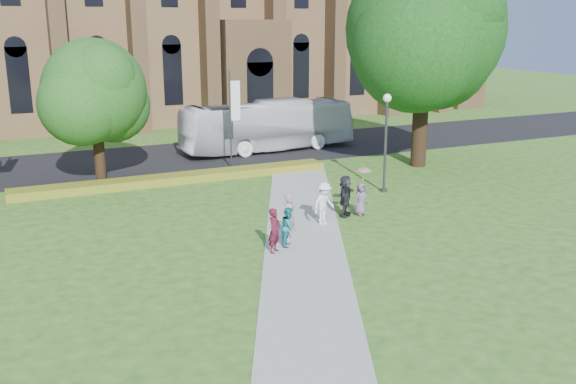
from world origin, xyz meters
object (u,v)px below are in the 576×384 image
streetlamp (386,131)px  pedestrian_0 (274,230)px  tour_coach (268,126)px  large_tree (425,30)px

streetlamp → pedestrian_0: (-9.13, -6.17, -2.36)m
pedestrian_0 → streetlamp: bearing=-8.3°
tour_coach → streetlamp: bearing=-178.8°
streetlamp → large_tree: (5.50, 4.50, 5.07)m
streetlamp → large_tree: bearing=39.3°
large_tree → streetlamp: bearing=-140.7°
tour_coach → pedestrian_0: (-7.98, -19.19, -0.83)m
large_tree → tour_coach: large_tree is taller
streetlamp → tour_coach: streetlamp is taller
streetlamp → tour_coach: bearing=95.1°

